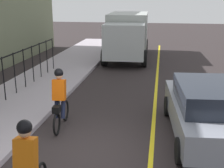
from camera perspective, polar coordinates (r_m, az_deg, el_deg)
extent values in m
plane|color=#2C2526|center=(7.70, -4.92, -13.18)|extent=(80.00, 80.00, 0.00)
cube|color=yellow|center=(7.50, 7.39, -14.07)|extent=(36.00, 0.12, 0.01)
cylinder|color=black|center=(11.42, -19.92, 0.93)|extent=(0.04, 0.04, 1.60)
cylinder|color=black|center=(12.13, -18.03, 1.97)|extent=(0.04, 0.04, 1.60)
cylinder|color=black|center=(12.87, -16.35, 2.89)|extent=(0.04, 0.04, 1.60)
cylinder|color=black|center=(13.61, -14.85, 3.71)|extent=(0.04, 0.04, 1.60)
cylinder|color=black|center=(14.36, -13.50, 4.44)|extent=(0.04, 0.04, 1.60)
cylinder|color=black|center=(15.13, -12.29, 5.09)|extent=(0.04, 0.04, 1.60)
cylinder|color=black|center=(15.90, -11.19, 5.69)|extent=(0.04, 0.04, 1.60)
torus|color=black|center=(9.60, -8.82, -4.98)|extent=(0.66, 0.11, 0.66)
torus|color=black|center=(8.66, -10.47, -7.47)|extent=(0.66, 0.11, 0.66)
cube|color=black|center=(9.04, -9.67, -4.70)|extent=(0.93, 0.11, 0.24)
cylinder|color=black|center=(8.85, -9.96, -4.13)|extent=(0.03, 0.03, 0.35)
cube|color=#E05609|center=(8.74, -10.03, -1.10)|extent=(0.37, 0.38, 0.63)
sphere|color=tan|center=(8.68, -10.08, 1.65)|extent=(0.22, 0.22, 0.22)
sphere|color=black|center=(8.66, -10.10, 2.10)|extent=(0.26, 0.26, 0.26)
cylinder|color=#191E38|center=(8.92, -10.52, -4.34)|extent=(0.34, 0.14, 0.65)
cylinder|color=#191E38|center=(8.87, -9.27, -4.39)|extent=(0.34, 0.14, 0.65)
cube|color=black|center=(8.55, -10.52, -4.75)|extent=(0.25, 0.22, 0.18)
cube|color=#D1640F|center=(5.39, -16.10, -12.88)|extent=(0.37, 0.38, 0.63)
sphere|color=tan|center=(5.25, -16.27, -8.60)|extent=(0.22, 0.22, 0.22)
sphere|color=black|center=(5.22, -16.33, -7.91)|extent=(0.26, 0.26, 0.26)
cube|color=gray|center=(8.68, 17.31, -5.49)|extent=(4.53, 2.15, 0.70)
cube|color=#1E232D|center=(8.29, 17.96, -1.94)|extent=(2.58, 1.78, 0.56)
cylinder|color=black|center=(10.04, 10.62, -4.17)|extent=(0.66, 0.27, 0.64)
cylinder|color=black|center=(10.36, 20.03, -4.26)|extent=(0.66, 0.27, 0.64)
cylinder|color=black|center=(7.33, 12.93, -12.31)|extent=(0.66, 0.27, 0.64)
cube|color=#AFB5B0|center=(19.97, 3.17, 10.03)|extent=(4.85, 2.59, 2.30)
cube|color=silver|center=(16.61, 2.32, 8.10)|extent=(1.91, 2.28, 1.90)
cylinder|color=black|center=(16.85, 6.13, 4.86)|extent=(0.97, 0.34, 0.96)
cylinder|color=black|center=(17.03, -1.45, 5.07)|extent=(0.97, 0.34, 0.96)
cylinder|color=black|center=(21.12, 6.38, 7.15)|extent=(0.97, 0.34, 0.96)
cylinder|color=black|center=(21.27, 0.29, 7.31)|extent=(0.97, 0.34, 0.96)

